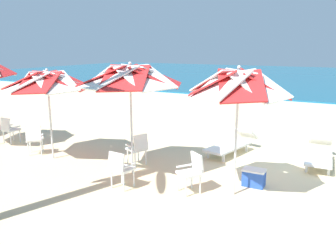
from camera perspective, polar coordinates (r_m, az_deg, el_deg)
The scene contains 14 objects.
ground_plane at distance 9.30m, azimuth 18.55°, elevation -7.63°, with size 80.00×80.00×0.00m, color beige.
sea at distance 38.75m, azimuth 26.32°, elevation 6.74°, with size 80.00×36.00×0.10m, color #19607F.
surf_foam at distance 20.59m, azimuth 24.20°, elevation 2.79°, with size 80.00×0.70×0.01m, color white.
beach_umbrella_0 at distance 7.00m, azimuth 11.69°, elevation 6.21°, with size 2.15×2.15×2.75m.
plastic_chair_0 at distance 7.44m, azimuth 4.01°, elevation -7.98°, with size 0.62×0.63×0.87m.
beach_umbrella_1 at distance 8.19m, azimuth -6.33°, elevation 7.64°, with size 2.56×2.56×2.77m.
plastic_chair_1 at distance 7.68m, azimuth -7.98°, elevation -7.42°, with size 0.48×0.50×0.87m.
plastic_chair_2 at distance 9.09m, azimuth -5.04°, elevation -4.16°, with size 0.59×0.57×0.87m.
beach_umbrella_2 at distance 9.84m, azimuth -19.52°, elevation 6.52°, with size 2.36×2.36×2.54m.
plastic_chair_3 at distance 10.68m, azimuth -21.45°, elevation -2.46°, with size 0.63×0.63×0.87m.
plastic_chair_5 at distance 12.27m, azimuth -25.04°, elevation -0.92°, with size 0.45×0.48×0.87m.
sun_lounger_1 at distance 10.11m, azimuth 23.97°, elevation -4.77°, with size 0.74×2.18×0.62m.
sun_lounger_2 at distance 10.32m, azimuth 10.62°, elevation -3.54°, with size 1.10×2.23×0.62m.
cooler_box at distance 8.07m, azimuth 14.17°, elevation -8.91°, with size 0.50×0.34×0.40m.
Camera 1 is at (1.31, -8.66, 3.10)m, focal length 36.42 mm.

